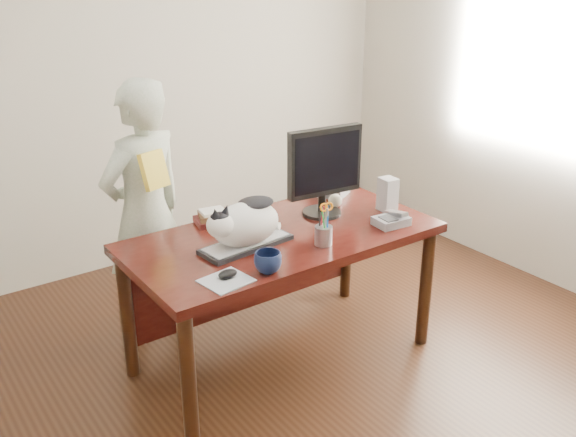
% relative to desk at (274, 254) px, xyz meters
% --- Properties ---
extents(room, '(4.50, 4.50, 4.50)m').
position_rel_desk_xyz_m(room, '(0.00, -0.68, 0.75)').
color(room, black).
rests_on(room, ground).
extents(desk, '(1.60, 0.80, 0.75)m').
position_rel_desk_xyz_m(desk, '(0.00, 0.00, 0.00)').
color(desk, black).
rests_on(desk, ground).
extents(keyboard, '(0.48, 0.23, 0.03)m').
position_rel_desk_xyz_m(keyboard, '(-0.24, -0.11, 0.16)').
color(keyboard, black).
rests_on(keyboard, desk).
extents(cat, '(0.46, 0.27, 0.26)m').
position_rel_desk_xyz_m(cat, '(-0.25, -0.11, 0.28)').
color(cat, silver).
rests_on(cat, keyboard).
extents(monitor, '(0.44, 0.23, 0.49)m').
position_rel_desk_xyz_m(monitor, '(0.33, -0.00, 0.42)').
color(monitor, black).
rests_on(monitor, desk).
extents(pen_cup, '(0.10, 0.10, 0.22)m').
position_rel_desk_xyz_m(pen_cup, '(0.09, -0.31, 0.21)').
color(pen_cup, gray).
rests_on(pen_cup, desk).
extents(mousepad, '(0.22, 0.21, 0.00)m').
position_rel_desk_xyz_m(mousepad, '(-0.50, -0.36, 0.15)').
color(mousepad, '#A1A6AC').
rests_on(mousepad, desk).
extents(mouse, '(0.10, 0.07, 0.04)m').
position_rel_desk_xyz_m(mouse, '(-0.48, -0.34, 0.17)').
color(mouse, black).
rests_on(mouse, mousepad).
extents(coffee_mug, '(0.16, 0.16, 0.10)m').
position_rel_desk_xyz_m(coffee_mug, '(-0.30, -0.40, 0.20)').
color(coffee_mug, black).
rests_on(coffee_mug, desk).
extents(phone, '(0.19, 0.15, 0.08)m').
position_rel_desk_xyz_m(phone, '(0.54, -0.32, 0.17)').
color(phone, slate).
rests_on(phone, desk).
extents(speaker, '(0.09, 0.10, 0.19)m').
position_rel_desk_xyz_m(speaker, '(0.67, -0.15, 0.24)').
color(speaker, '#9B9B9D').
rests_on(speaker, desk).
extents(baseball, '(0.08, 0.08, 0.08)m').
position_rel_desk_xyz_m(baseball, '(0.46, 0.05, 0.19)').
color(baseball, beige).
rests_on(baseball, desk).
extents(book_stack, '(0.23, 0.20, 0.08)m').
position_rel_desk_xyz_m(book_stack, '(-0.21, 0.24, 0.18)').
color(book_stack, '#471413').
rests_on(book_stack, desk).
extents(calculator, '(0.25, 0.28, 0.07)m').
position_rel_desk_xyz_m(calculator, '(0.56, 0.25, 0.18)').
color(calculator, slate).
rests_on(calculator, desk).
extents(person, '(0.63, 0.50, 1.50)m').
position_rel_desk_xyz_m(person, '(-0.46, 0.58, 0.15)').
color(person, beige).
rests_on(person, ground).
extents(held_book, '(0.16, 0.12, 0.20)m').
position_rel_desk_xyz_m(held_book, '(-0.46, 0.41, 0.45)').
color(held_book, gold).
rests_on(held_book, person).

